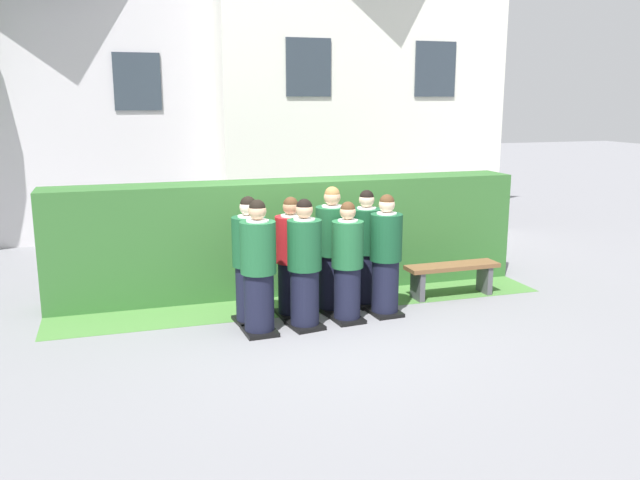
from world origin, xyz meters
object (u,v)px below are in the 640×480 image
Objects in this scene: student_front_row_2 at (347,265)px; student_rear_row_0 at (249,264)px; wooden_bench at (452,273)px; student_in_red_blazer at (291,260)px; student_rear_row_2 at (332,252)px; student_rear_row_3 at (366,251)px; student_front_row_3 at (386,258)px; student_front_row_0 at (258,271)px; student_front_row_1 at (305,267)px.

student_front_row_2 is 0.95× the size of student_rear_row_0.
student_in_red_blazer is at bearing -176.48° from wooden_bench.
student_rear_row_2 is at bearing 96.16° from student_front_row_2.
student_front_row_3 is at bearing -78.81° from student_rear_row_3.
student_rear_row_0 is 0.59m from student_in_red_blazer.
student_front_row_2 is 0.97× the size of student_rear_row_3.
student_in_red_blazer is at bearing 165.22° from student_front_row_3.
student_rear_row_0 is at bearing 93.78° from student_front_row_0.
student_front_row_1 is 1.05× the size of student_front_row_2.
student_rear_row_0 is at bearing -170.85° from student_rear_row_3.
student_front_row_2 is (0.59, 0.07, -0.04)m from student_front_row_1.
student_rear_row_0 is 3.08m from wooden_bench.
student_front_row_1 is at bearing -134.87° from student_rear_row_2.
student_front_row_3 is 1.02× the size of student_in_red_blazer.
student_rear_row_0 is (-0.03, 0.41, -0.01)m from student_front_row_0.
wooden_bench is at bearing 3.52° from student_in_red_blazer.
student_rear_row_3 is at bearing 22.43° from student_front_row_0.
wooden_bench is (2.46, 0.15, -0.41)m from student_in_red_blazer.
student_front_row_2 is 0.75m from student_rear_row_3.
student_front_row_1 reaches higher than student_in_red_blazer.
student_in_red_blazer is 0.94× the size of student_rear_row_2.
student_front_row_2 is at bearing 6.98° from student_front_row_1.
student_front_row_1 is 0.60m from student_front_row_2.
student_rear_row_2 is 1.05× the size of student_rear_row_3.
student_in_red_blazer is (0.55, 0.53, -0.03)m from student_front_row_0.
student_rear_row_2 reaches higher than student_front_row_2.
wooden_bench is (1.88, 0.10, -0.46)m from student_rear_row_2.
student_front_row_2 is 0.48m from student_rear_row_2.
student_front_row_3 reaches higher than student_rear_row_3.
student_rear_row_2 is at bearing 149.19° from student_front_row_3.
student_front_row_1 is 0.96× the size of student_rear_row_2.
student_in_red_blazer is at bearing -171.92° from student_rear_row_3.
student_in_red_blazer is 0.59m from student_rear_row_2.
student_rear_row_0 is at bearing -171.72° from student_rear_row_2.
student_in_red_blazer is 1.12m from student_rear_row_3.
student_front_row_3 is at bearing -6.50° from student_rear_row_0.
student_front_row_2 is 0.98× the size of student_in_red_blazer.
student_rear_row_0 reaches higher than student_front_row_2.
student_rear_row_2 reaches higher than student_rear_row_3.
student_rear_row_0 is at bearing -175.00° from wooden_bench.
student_front_row_0 is 1.03× the size of student_front_row_3.
student_rear_row_3 is 1.41m from wooden_bench.
student_rear_row_0 is 1.17× the size of wooden_bench.
student_rear_row_2 reaches higher than student_front_row_1.
student_front_row_0 reaches higher than student_front_row_2.
student_rear_row_0 reaches higher than student_in_red_blazer.
student_front_row_1 is 1.17× the size of wooden_bench.
student_front_row_1 is at bearing -85.33° from student_in_red_blazer.
student_front_row_0 reaches higher than student_front_row_3.
student_in_red_blazer is at bearing 146.60° from student_front_row_2.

